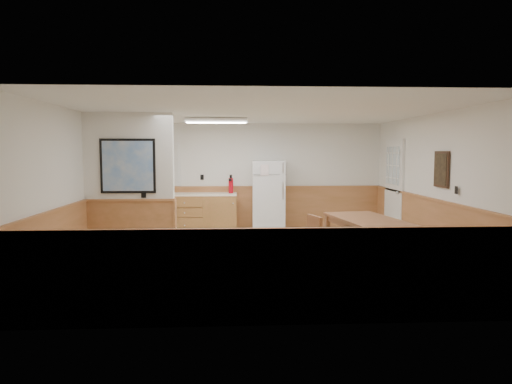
{
  "coord_description": "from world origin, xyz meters",
  "views": [
    {
      "loc": [
        -0.49,
        -7.68,
        1.83
      ],
      "look_at": [
        -0.07,
        0.4,
        1.12
      ],
      "focal_mm": 32.0,
      "sensor_mm": 36.0,
      "label": 1
    }
  ],
  "objects": [
    {
      "name": "back_wall",
      "position": [
        0.0,
        3.0,
        1.25
      ],
      "size": [
        6.0,
        0.02,
        2.5
      ],
      "primitive_type": "cube",
      "color": "white",
      "rests_on": "ground"
    },
    {
      "name": "refrigerator",
      "position": [
        0.33,
        2.63,
        0.82
      ],
      "size": [
        0.75,
        0.74,
        1.64
      ],
      "rotation": [
        0.0,
        0.0,
        -0.04
      ],
      "color": "white",
      "rests_on": "ground"
    },
    {
      "name": "wainscot_back",
      "position": [
        0.0,
        2.98,
        0.5
      ],
      "size": [
        6.0,
        0.04,
        1.0
      ],
      "primitive_type": "cube",
      "color": "#C57E4E",
      "rests_on": "ground"
    },
    {
      "name": "ceiling",
      "position": [
        0.0,
        0.0,
        2.5
      ],
      "size": [
        6.0,
        6.0,
        0.02
      ],
      "primitive_type": "cube",
      "color": "silver",
      "rests_on": "back_wall"
    },
    {
      "name": "fluorescent_fixture",
      "position": [
        -0.8,
        1.3,
        2.45
      ],
      "size": [
        1.2,
        0.3,
        0.09
      ],
      "color": "white",
      "rests_on": "ceiling"
    },
    {
      "name": "wall_painting",
      "position": [
        2.97,
        -0.3,
        1.55
      ],
      "size": [
        0.04,
        0.5,
        0.6
      ],
      "color": "#382416",
      "rests_on": "right_wall"
    },
    {
      "name": "dining_chair",
      "position": [
        0.88,
        -0.69,
        0.49
      ],
      "size": [
        0.71,
        0.58,
        0.85
      ],
      "rotation": [
        0.0,
        0.0,
        0.28
      ],
      "color": "#A5683C",
      "rests_on": "ground"
    },
    {
      "name": "ground",
      "position": [
        0.0,
        0.0,
        0.0
      ],
      "size": [
        6.0,
        6.0,
        0.0
      ],
      "primitive_type": "plane",
      "color": "#C8B390",
      "rests_on": "ground"
    },
    {
      "name": "right_wall",
      "position": [
        3.0,
        0.0,
        1.25
      ],
      "size": [
        0.02,
        6.0,
        2.5
      ],
      "primitive_type": "cube",
      "color": "white",
      "rests_on": "ground"
    },
    {
      "name": "partition_wall",
      "position": [
        -2.25,
        0.19,
        1.23
      ],
      "size": [
        1.5,
        0.2,
        2.5
      ],
      "color": "white",
      "rests_on": "ground"
    },
    {
      "name": "wainscot_left",
      "position": [
        -2.98,
        0.0,
        0.5
      ],
      "size": [
        0.04,
        6.0,
        1.0
      ],
      "primitive_type": "cube",
      "color": "#C57E4E",
      "rests_on": "ground"
    },
    {
      "name": "exterior_door",
      "position": [
        2.96,
        1.9,
        1.05
      ],
      "size": [
        0.07,
        1.02,
        2.15
      ],
      "color": "white",
      "rests_on": "ground"
    },
    {
      "name": "wainscot_right",
      "position": [
        2.98,
        0.0,
        0.5
      ],
      "size": [
        0.04,
        6.0,
        1.0
      ],
      "primitive_type": "cube",
      "color": "#C57E4E",
      "rests_on": "ground"
    },
    {
      "name": "soap_bottle",
      "position": [
        -2.12,
        2.64,
        1.03
      ],
      "size": [
        0.08,
        0.08,
        0.25
      ],
      "primitive_type": "cylinder",
      "rotation": [
        0.0,
        0.0,
        -0.04
      ],
      "color": "green",
      "rests_on": "kitchen_counter"
    },
    {
      "name": "kitchen_window",
      "position": [
        -2.1,
        2.98,
        1.55
      ],
      "size": [
        0.8,
        0.04,
        1.0
      ],
      "color": "white",
      "rests_on": "back_wall"
    },
    {
      "name": "kitchen_counter",
      "position": [
        -1.21,
        2.68,
        0.46
      ],
      "size": [
        2.2,
        0.61,
        1.0
      ],
      "color": "#A9653C",
      "rests_on": "ground"
    },
    {
      "name": "dining_table",
      "position": [
        1.73,
        -0.38,
        0.66
      ],
      "size": [
        1.15,
        1.89,
        0.75
      ],
      "rotation": [
        0.0,
        0.0,
        0.15
      ],
      "color": "#A5683C",
      "rests_on": "ground"
    },
    {
      "name": "dining_bench",
      "position": [
        2.72,
        -0.42,
        0.34
      ],
      "size": [
        0.33,
        1.47,
        0.45
      ],
      "rotation": [
        0.0,
        0.0,
        0.0
      ],
      "color": "#A5683C",
      "rests_on": "ground"
    },
    {
      "name": "fire_extinguisher",
      "position": [
        -0.53,
        2.7,
        1.09
      ],
      "size": [
        0.13,
        0.13,
        0.42
      ],
      "rotation": [
        0.0,
        0.0,
        0.23
      ],
      "color": "#BB0A18",
      "rests_on": "kitchen_counter"
    },
    {
      "name": "left_wall",
      "position": [
        -3.0,
        0.0,
        1.25
      ],
      "size": [
        0.02,
        6.0,
        2.5
      ],
      "primitive_type": "cube",
      "color": "white",
      "rests_on": "ground"
    }
  ]
}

